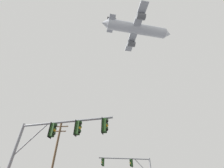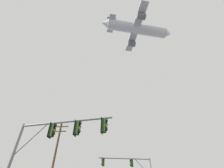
{
  "view_description": "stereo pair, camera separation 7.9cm",
  "coord_description": "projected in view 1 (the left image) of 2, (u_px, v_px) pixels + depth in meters",
  "views": [
    {
      "loc": [
        0.82,
        -4.48,
        1.65
      ],
      "look_at": [
        -0.31,
        14.04,
        15.8
      ],
      "focal_mm": 25.14,
      "sensor_mm": 36.0,
      "label": 1
    },
    {
      "loc": [
        0.9,
        -4.48,
        1.65
      ],
      "look_at": [
        -0.31,
        14.04,
        15.8
      ],
      "focal_mm": 25.14,
      "sensor_mm": 36.0,
      "label": 2
    }
  ],
  "objects": [
    {
      "name": "utility_pole",
      "position": [
        53.0,
        162.0,
        19.72
      ],
      "size": [
        2.2,
        0.28,
        10.95
      ],
      "color": "brown",
      "rests_on": "ground"
    },
    {
      "name": "airplane",
      "position": [
        137.0,
        29.0,
        51.57
      ],
      "size": [
        23.79,
        18.38,
        6.52
      ],
      "color": "#B7BCC6"
    },
    {
      "name": "signal_pole_near",
      "position": [
        52.0,
        141.0,
        10.29
      ],
      "size": [
        6.74,
        1.27,
        6.33
      ],
      "color": "slate",
      "rests_on": "ground"
    }
  ]
}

